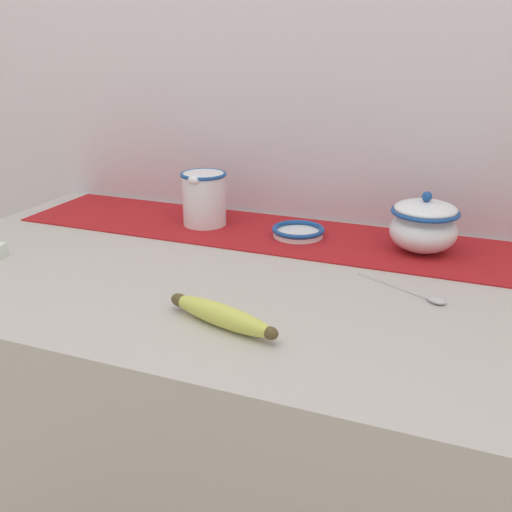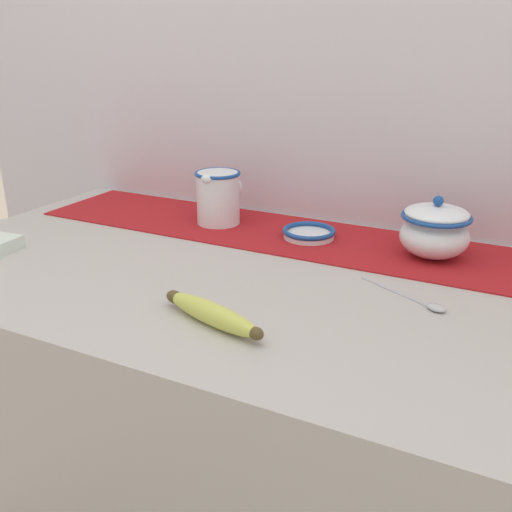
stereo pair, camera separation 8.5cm
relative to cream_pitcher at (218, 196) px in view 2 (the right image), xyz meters
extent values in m
cube|color=#B7B2AD|center=(0.22, -0.22, -0.53)|extent=(1.38, 0.72, 0.93)
cube|color=silver|center=(0.22, 0.16, 0.20)|extent=(2.18, 0.04, 2.40)
cube|color=#A8191E|center=(0.22, 0.00, -0.07)|extent=(1.27, 0.25, 0.00)
cylinder|color=white|center=(0.00, 0.00, 0.00)|extent=(0.10, 0.10, 0.12)
torus|color=#194793|center=(0.00, 0.00, 0.05)|extent=(0.10, 0.10, 0.01)
torus|color=white|center=(0.00, 0.06, 0.00)|extent=(0.06, 0.01, 0.06)
ellipsoid|color=white|center=(0.00, -0.05, 0.05)|extent=(0.03, 0.02, 0.02)
ellipsoid|color=white|center=(0.48, 0.00, -0.02)|extent=(0.13, 0.13, 0.08)
torus|color=#194793|center=(0.48, 0.00, 0.02)|extent=(0.13, 0.13, 0.01)
ellipsoid|color=white|center=(0.48, 0.00, 0.02)|extent=(0.12, 0.12, 0.03)
sphere|color=#194793|center=(0.48, 0.00, 0.05)|extent=(0.02, 0.02, 0.02)
cylinder|color=white|center=(0.22, 0.00, -0.06)|extent=(0.11, 0.11, 0.01)
torus|color=#194793|center=(0.22, 0.00, -0.05)|extent=(0.11, 0.11, 0.01)
ellipsoid|color=#CCD156|center=(0.24, -0.43, -0.05)|extent=(0.19, 0.09, 0.03)
ellipsoid|color=brown|center=(0.16, -0.41, -0.05)|extent=(0.04, 0.03, 0.02)
ellipsoid|color=brown|center=(0.33, -0.46, -0.05)|extent=(0.03, 0.02, 0.02)
cube|color=#B7B7BC|center=(0.45, -0.19, -0.07)|extent=(0.13, 0.07, 0.00)
ellipsoid|color=#B7B7BC|center=(0.53, -0.23, -0.06)|extent=(0.04, 0.03, 0.01)
camera|label=1|loc=(0.56, -1.12, 0.33)|focal=40.00mm
camera|label=2|loc=(0.64, -1.08, 0.33)|focal=40.00mm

